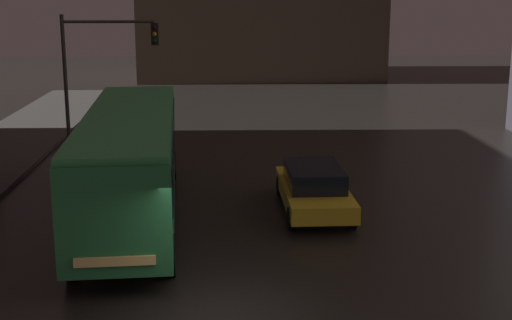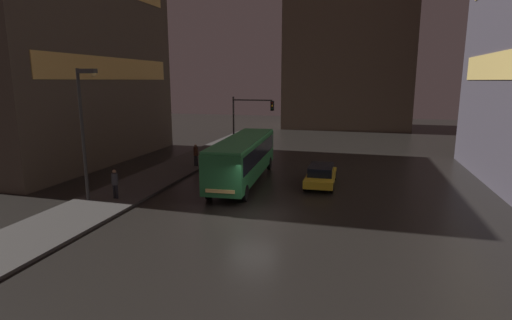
# 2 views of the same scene
# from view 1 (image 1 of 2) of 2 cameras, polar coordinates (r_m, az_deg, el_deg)

# --- Properties ---
(bus_near) EXTENTS (3.11, 11.75, 3.13)m
(bus_near) POSITION_cam_1_polar(r_m,az_deg,el_deg) (20.58, -10.00, 0.47)
(bus_near) COLOR #236B38
(bus_near) RESTS_ON ground
(car_taxi) EXTENTS (1.96, 4.80, 1.38)m
(car_taxi) POSITION_cam_1_polar(r_m,az_deg,el_deg) (21.42, 4.65, -2.21)
(car_taxi) COLOR gold
(car_taxi) RESTS_ON ground
(traffic_light_main) EXTENTS (3.96, 0.35, 5.55)m
(traffic_light_main) POSITION_cam_1_polar(r_m,az_deg,el_deg) (30.26, -12.37, 8.08)
(traffic_light_main) COLOR #2D2D2D
(traffic_light_main) RESTS_ON ground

